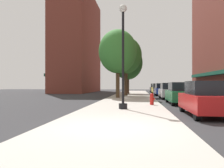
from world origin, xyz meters
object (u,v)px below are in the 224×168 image
Objects in this scene: car_blue at (162,90)px; car_black at (155,88)px; tree_far at (118,52)px; car_yellow at (158,89)px; fire_hydrant at (152,99)px; car_red at (206,99)px; lamppost at (123,54)px; tree_mid at (126,56)px; parking_meter_near at (154,91)px; car_silver at (169,91)px; tree_near at (128,63)px; car_green at (180,94)px.

car_blue is 12.32m from car_black.
car_yellow is (5.31, 14.23, -4.13)m from tree_far.
car_red is (2.26, -4.42, 0.29)m from fire_hydrant.
car_red is at bearing -90.88° from car_yellow.
car_blue is at bearing 77.82° from lamppost.
tree_far is at bearing -97.62° from tree_mid.
car_black reaches higher than fire_hydrant.
parking_meter_near is 0.30× the size of car_red.
tree_mid is 1.69× the size of car_red.
car_black is at bearing 73.03° from tree_mid.
car_red is (1.95, -7.16, -0.14)m from parking_meter_near.
car_red is 13.02m from car_silver.
car_silver is (4.74, -10.71, -4.00)m from tree_near.
tree_mid is at bearing -116.93° from car_yellow.
car_black is (0.00, 12.32, 0.00)m from car_blue.
lamppost reaches higher than car_red.
lamppost is 1.37× the size of car_green.
tree_mid is 18.41m from car_red.
car_blue is 6.55m from car_yellow.
lamppost is at bearing 159.95° from car_red.
tree_near reaches higher than car_green.
car_blue is (0.00, 7.30, 0.00)m from car_silver.
fire_hydrant is 8.90m from car_silver.
tree_mid is at bearing 112.84° from car_green.
car_silver is (0.00, 6.43, 0.00)m from car_green.
tree_far is at bearing -126.51° from car_blue.
tree_near reaches higher than car_silver.
fire_hydrant is 0.18× the size of car_silver.
car_silver is (4.69, -4.26, -4.30)m from tree_mid.
car_silver is (0.00, 13.02, 0.00)m from car_red.
car_silver is at bearing 91.93° from car_red.
car_blue and car_black have the same top height.
lamppost is at bearing -129.95° from car_green.
parking_meter_near is 11.28m from tree_mid.
car_green is at bearing -66.30° from tree_mid.
lamppost is 0.83× the size of tree_far.
fire_hydrant is 0.18× the size of car_yellow.
car_yellow is (0.00, 6.55, 0.00)m from car_blue.
parking_meter_near is 17.24m from tree_near.
car_red is at bearing -91.85° from car_blue.
lamppost is 4.97m from car_red.
car_silver is (2.26, 8.61, 0.29)m from fire_hydrant.
car_green is 6.43m from car_silver.
tree_near is at bearing 104.59° from car_green.
car_yellow is 5.77m from car_black.
lamppost is 19.27m from car_blue.
tree_far reaches higher than car_black.
tree_mid reaches higher than car_silver.
car_red is at bearing -88.30° from car_black.
tree_mid is 7.65m from car_silver.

